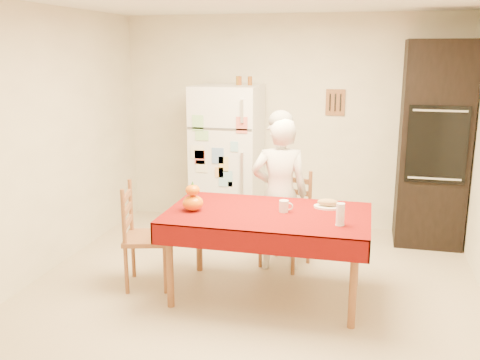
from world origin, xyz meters
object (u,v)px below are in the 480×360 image
(refrigerator, at_px, (228,158))
(chair_far, at_px, (288,215))
(oven_cabinet, at_px, (433,145))
(bread_plate, at_px, (328,207))
(dining_table, at_px, (268,220))
(seated_woman, at_px, (280,194))
(pumpkin_lower, at_px, (193,203))
(chair_left, at_px, (140,232))
(coffee_mug, at_px, (284,206))
(wine_glass, at_px, (340,214))

(refrigerator, relative_size, chair_far, 1.79)
(oven_cabinet, height_order, bread_plate, oven_cabinet)
(dining_table, bearing_deg, seated_woman, 90.59)
(refrigerator, distance_m, oven_cabinet, 2.29)
(refrigerator, relative_size, oven_cabinet, 0.77)
(pumpkin_lower, bearing_deg, chair_left, 174.23)
(refrigerator, height_order, dining_table, refrigerator)
(chair_left, height_order, pumpkin_lower, chair_left)
(oven_cabinet, distance_m, chair_left, 3.24)
(chair_left, bearing_deg, bread_plate, -94.89)
(coffee_mug, bearing_deg, dining_table, -162.24)
(pumpkin_lower, relative_size, wine_glass, 1.01)
(refrigerator, distance_m, coffee_mug, 1.92)
(oven_cabinet, distance_m, seated_woman, 1.89)
(oven_cabinet, height_order, pumpkin_lower, oven_cabinet)
(refrigerator, height_order, bread_plate, refrigerator)
(seated_woman, relative_size, coffee_mug, 14.93)
(chair_far, relative_size, pumpkin_lower, 5.34)
(dining_table, height_order, wine_glass, wine_glass)
(refrigerator, relative_size, chair_left, 1.79)
(seated_woman, relative_size, wine_glass, 8.49)
(chair_far, height_order, wine_glass, chair_far)
(chair_left, bearing_deg, seated_woman, -74.10)
(dining_table, distance_m, seated_woman, 0.64)
(refrigerator, relative_size, pumpkin_lower, 9.56)
(oven_cabinet, distance_m, pumpkin_lower, 2.82)
(chair_left, relative_size, pumpkin_lower, 5.34)
(bread_plate, bearing_deg, coffee_mug, -149.46)
(wine_glass, bearing_deg, oven_cabinet, 66.30)
(chair_left, bearing_deg, refrigerator, -26.15)
(refrigerator, xyz_separation_m, chair_left, (-0.34, -1.76, -0.34))
(chair_far, distance_m, pumpkin_lower, 1.16)
(pumpkin_lower, bearing_deg, coffee_mug, 10.62)
(pumpkin_lower, bearing_deg, seated_woman, 50.05)
(seated_woman, xyz_separation_m, coffee_mug, (0.14, -0.60, 0.07))
(refrigerator, bearing_deg, chair_far, -47.28)
(chair_far, xyz_separation_m, chair_left, (-1.21, -0.82, 0.00))
(oven_cabinet, height_order, chair_far, oven_cabinet)
(chair_far, xyz_separation_m, bread_plate, (0.42, -0.53, 0.26))
(seated_woman, bearing_deg, refrigerator, -65.30)
(refrigerator, distance_m, seated_woman, 1.34)
(coffee_mug, xyz_separation_m, bread_plate, (0.35, 0.21, -0.04))
(pumpkin_lower, distance_m, wine_glass, 1.24)
(wine_glass, bearing_deg, chair_left, 175.00)
(coffee_mug, relative_size, wine_glass, 0.57)
(coffee_mug, bearing_deg, refrigerator, 119.22)
(seated_woman, distance_m, pumpkin_lower, 0.97)
(wine_glass, height_order, bread_plate, wine_glass)
(refrigerator, relative_size, wine_glass, 9.66)
(dining_table, bearing_deg, oven_cabinet, 50.11)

